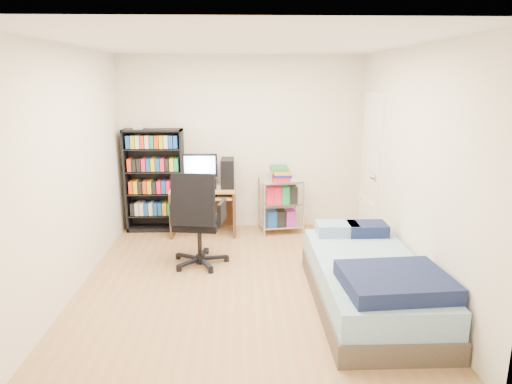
{
  "coord_description": "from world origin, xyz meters",
  "views": [
    {
      "loc": [
        -0.02,
        -4.6,
        2.17
      ],
      "look_at": [
        0.15,
        0.4,
        0.92
      ],
      "focal_mm": 32.0,
      "sensor_mm": 36.0,
      "label": 1
    }
  ],
  "objects_px": {
    "computer_desk": "(210,191)",
    "office_chair": "(198,236)",
    "media_shelf": "(155,179)",
    "bed": "(370,282)"
  },
  "relations": [
    {
      "from": "computer_desk",
      "to": "office_chair",
      "type": "xyz_separation_m",
      "value": [
        -0.07,
        -1.18,
        -0.25
      ]
    },
    {
      "from": "media_shelf",
      "to": "computer_desk",
      "type": "height_order",
      "value": "media_shelf"
    },
    {
      "from": "bed",
      "to": "computer_desk",
      "type": "bearing_deg",
      "value": 126.7
    },
    {
      "from": "media_shelf",
      "to": "computer_desk",
      "type": "xyz_separation_m",
      "value": [
        0.8,
        -0.15,
        -0.14
      ]
    },
    {
      "from": "media_shelf",
      "to": "computer_desk",
      "type": "relative_size",
      "value": 1.35
    },
    {
      "from": "media_shelf",
      "to": "office_chair",
      "type": "relative_size",
      "value": 1.34
    },
    {
      "from": "office_chair",
      "to": "bed",
      "type": "relative_size",
      "value": 0.56
    },
    {
      "from": "media_shelf",
      "to": "computer_desk",
      "type": "bearing_deg",
      "value": -10.61
    },
    {
      "from": "media_shelf",
      "to": "bed",
      "type": "xyz_separation_m",
      "value": [
        2.48,
        -2.41,
        -0.5
      ]
    },
    {
      "from": "media_shelf",
      "to": "office_chair",
      "type": "distance_m",
      "value": 1.57
    }
  ]
}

